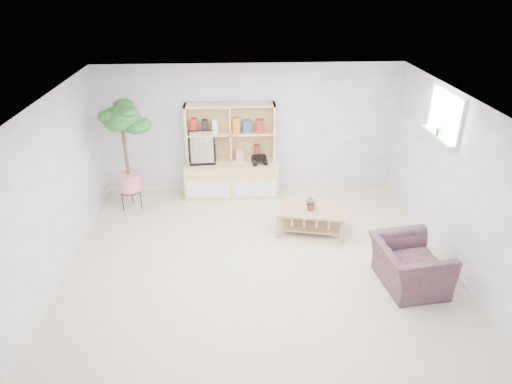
{
  "coord_description": "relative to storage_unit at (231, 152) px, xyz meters",
  "views": [
    {
      "loc": [
        -0.33,
        -5.55,
        3.9
      ],
      "look_at": [
        0.01,
        0.53,
        0.88
      ],
      "focal_mm": 32.0,
      "sensor_mm": 36.0,
      "label": 1
    }
  ],
  "objects": [
    {
      "name": "floor",
      "position": [
        0.36,
        -2.24,
        -0.86
      ],
      "size": [
        5.5,
        5.0,
        0.01
      ],
      "primitive_type": "cube",
      "color": "beige",
      "rests_on": "ground"
    },
    {
      "name": "ceiling",
      "position": [
        0.36,
        -2.24,
        1.54
      ],
      "size": [
        5.5,
        5.0,
        0.01
      ],
      "primitive_type": "cube",
      "color": "white",
      "rests_on": "walls"
    },
    {
      "name": "walls",
      "position": [
        0.36,
        -2.24,
        0.34
      ],
      "size": [
        5.51,
        5.01,
        2.4
      ],
      "color": "#B1A8D7",
      "rests_on": "floor"
    },
    {
      "name": "baseboard",
      "position": [
        0.36,
        -2.24,
        -0.81
      ],
      "size": [
        5.5,
        5.0,
        0.1
      ],
      "primitive_type": null,
      "color": "silver",
      "rests_on": "floor"
    },
    {
      "name": "window",
      "position": [
        3.09,
        -1.64,
        1.14
      ],
      "size": [
        0.1,
        0.98,
        0.68
      ],
      "primitive_type": null,
      "color": "silver",
      "rests_on": "walls"
    },
    {
      "name": "window_sill",
      "position": [
        3.03,
        -1.64,
        0.82
      ],
      "size": [
        0.14,
        1.0,
        0.04
      ],
      "primitive_type": "cube",
      "color": "silver",
      "rests_on": "walls"
    },
    {
      "name": "storage_unit",
      "position": [
        0.0,
        0.0,
        0.0
      ],
      "size": [
        1.73,
        0.58,
        1.73
      ],
      "primitive_type": null,
      "color": "tan",
      "rests_on": "floor"
    },
    {
      "name": "poster",
      "position": [
        -0.52,
        -0.05,
        0.1
      ],
      "size": [
        0.47,
        0.13,
        0.64
      ],
      "primitive_type": null,
      "rotation": [
        0.0,
        0.0,
        0.06
      ],
      "color": "yellow",
      "rests_on": "storage_unit"
    },
    {
      "name": "toy_truck",
      "position": [
        0.51,
        -0.09,
        -0.12
      ],
      "size": [
        0.39,
        0.3,
        0.19
      ],
      "primitive_type": null,
      "rotation": [
        0.0,
        0.0,
        0.16
      ],
      "color": "black",
      "rests_on": "storage_unit"
    },
    {
      "name": "coffee_table",
      "position": [
        1.27,
        -1.47,
        -0.65
      ],
      "size": [
        1.16,
        0.79,
        0.43
      ],
      "primitive_type": null,
      "rotation": [
        0.0,
        0.0,
        -0.22
      ],
      "color": "tan",
      "rests_on": "floor"
    },
    {
      "name": "table_plant",
      "position": [
        1.25,
        -1.5,
        -0.31
      ],
      "size": [
        0.24,
        0.22,
        0.24
      ],
      "primitive_type": "imported",
      "rotation": [
        0.0,
        0.0,
        -0.13
      ],
      "color": "#1B5E20",
      "rests_on": "coffee_table"
    },
    {
      "name": "floor_tree",
      "position": [
        -1.79,
        -0.44,
        0.1
      ],
      "size": [
        0.91,
        0.91,
        1.93
      ],
      "primitive_type": null,
      "rotation": [
        0.0,
        0.0,
        -0.34
      ],
      "color": "#236D25",
      "rests_on": "floor"
    },
    {
      "name": "armchair",
      "position": [
        2.35,
        -2.88,
        -0.5
      ],
      "size": [
        0.96,
        1.07,
        0.72
      ],
      "primitive_type": "imported",
      "rotation": [
        0.0,
        0.0,
        1.69
      ],
      "color": "navy",
      "rests_on": "floor"
    },
    {
      "name": "sill_plant",
      "position": [
        3.03,
        -1.67,
        0.96
      ],
      "size": [
        0.15,
        0.13,
        0.24
      ],
      "primitive_type": "imported",
      "rotation": [
        0.0,
        0.0,
        -0.19
      ],
      "color": "#236D25",
      "rests_on": "window_sill"
    }
  ]
}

